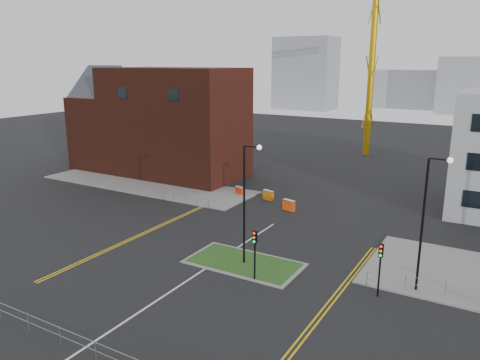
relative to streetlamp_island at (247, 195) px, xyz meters
The scene contains 21 objects.
ground 9.91m from the streetlamp_island, 105.50° to the right, with size 200.00×200.00×0.00m, color black.
pavement_left 26.80m from the streetlamp_island, 147.78° to the left, with size 28.00×8.00×0.12m, color slate.
island_kerb 5.38m from the streetlamp_island, behind, with size 8.60×4.60×0.08m, color slate.
grass_island 5.36m from the streetlamp_island, behind, with size 8.00×4.00×0.12m, color #234E1A.
brick_building 32.20m from the streetlamp_island, 141.56° to the left, with size 24.20×10.07×14.24m.
streetlamp_island is the anchor object (origin of this frame).
streetlamp_right_near 12.17m from the streetlamp_island, ahead, with size 1.46×0.36×9.18m.
traffic_light_island 3.92m from the streetlamp_island, 48.59° to the right, with size 0.28×0.33×3.65m.
traffic_light_right 10.19m from the streetlamp_island, ahead, with size 0.28×0.33×3.65m.
railing_front 14.91m from the streetlamp_island, 99.00° to the right, with size 24.05×0.05×1.10m.
railing_left 17.22m from the streetlamp_island, 142.89° to the left, with size 6.05×0.05×1.10m.
centre_line 8.38m from the streetlamp_island, 110.29° to the right, with size 0.15×30.00×0.01m, color silver.
yellow_left_a 12.61m from the streetlamp_island, 169.89° to the left, with size 0.12×24.00×0.01m, color gold.
yellow_left_b 12.35m from the streetlamp_island, 169.62° to the left, with size 0.12×24.00×0.01m, color gold.
yellow_right_a 9.29m from the streetlamp_island, 15.36° to the right, with size 0.12×20.00×0.01m, color gold.
yellow_right_b 9.53m from the streetlamp_island, 14.78° to the right, with size 0.12×20.00×0.01m, color gold.
skyline_a 119.82m from the streetlamp_island, 110.65° to the left, with size 18.00×12.00×22.00m, color gray.
skyline_d 132.40m from the streetlamp_island, 94.43° to the left, with size 30.00×12.00×12.00m, color gray.
barrier_left 19.50m from the streetlamp_island, 122.04° to the left, with size 1.17×0.70×0.93m.
barrier_mid 17.65m from the streetlamp_island, 111.49° to the left, with size 1.35×0.77×1.08m.
barrier_right 14.64m from the streetlamp_island, 101.40° to the left, with size 1.38×0.74×1.10m.
Camera 1 is at (18.19, -20.26, 14.82)m, focal length 35.00 mm.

